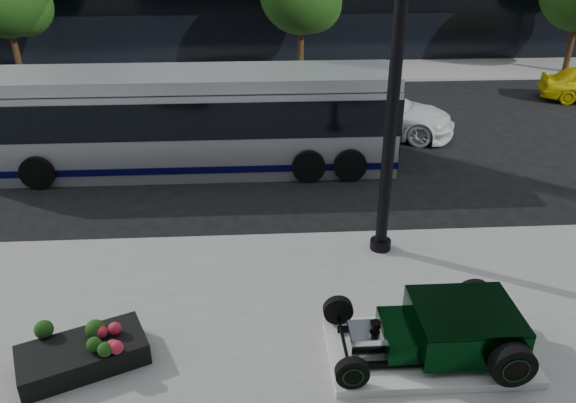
{
  "coord_description": "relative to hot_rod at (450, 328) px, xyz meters",
  "views": [
    {
      "loc": [
        -1.19,
        -13.54,
        6.83
      ],
      "look_at": [
        -0.52,
        -2.45,
        1.2
      ],
      "focal_mm": 35.0,
      "sensor_mm": 36.0,
      "label": 1
    }
  ],
  "objects": [
    {
      "name": "ground",
      "position": [
        -1.98,
        6.29,
        -0.7
      ],
      "size": [
        120.0,
        120.0,
        0.0
      ],
      "primitive_type": "plane",
      "color": "black",
      "rests_on": "ground"
    },
    {
      "name": "sidewalk_far",
      "position": [
        -1.98,
        20.29,
        -0.64
      ],
      "size": [
        70.0,
        4.0,
        0.12
      ],
      "primitive_type": "cube",
      "color": "gray",
      "rests_on": "ground"
    },
    {
      "name": "display_plinth",
      "position": [
        -0.33,
        -0.0,
        -0.5
      ],
      "size": [
        3.4,
        1.8,
        0.15
      ],
      "primitive_type": "cube",
      "color": "silver",
      "rests_on": "sidewalk_near"
    },
    {
      "name": "hot_rod",
      "position": [
        0.0,
        0.0,
        0.0
      ],
      "size": [
        3.22,
        2.0,
        0.81
      ],
      "color": "black",
      "rests_on": "display_plinth"
    },
    {
      "name": "lamppost",
      "position": [
        -0.42,
        3.51,
        3.37
      ],
      "size": [
        0.47,
        0.47,
        8.55
      ],
      "color": "black",
      "rests_on": "sidewalk_near"
    },
    {
      "name": "flower_planter",
      "position": [
        -6.15,
        0.12,
        -0.34
      ],
      "size": [
        2.27,
        1.75,
        0.66
      ],
      "color": "black",
      "rests_on": "sidewalk_near"
    },
    {
      "name": "transit_bus",
      "position": [
        -5.08,
        8.78,
        0.79
      ],
      "size": [
        12.12,
        2.88,
        2.92
      ],
      "color": "#B0B5BA",
      "rests_on": "ground"
    },
    {
      "name": "white_sedan",
      "position": [
        1.04,
        11.54,
        0.09
      ],
      "size": [
        5.89,
        4.22,
        1.58
      ],
      "primitive_type": "imported",
      "rotation": [
        0.0,
        0.0,
        1.16
      ],
      "color": "white",
      "rests_on": "ground"
    }
  ]
}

